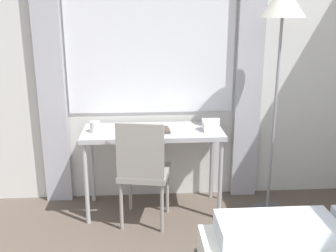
{
  "coord_description": "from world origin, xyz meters",
  "views": [
    {
      "loc": [
        -0.08,
        -0.5,
        1.76
      ],
      "look_at": [
        0.11,
        2.37,
        0.92
      ],
      "focal_mm": 42.0,
      "sensor_mm": 36.0,
      "label": 1
    }
  ],
  "objects": [
    {
      "name": "telephone",
      "position": [
        0.51,
        2.73,
        0.81
      ],
      "size": [
        0.15,
        0.14,
        0.1
      ],
      "color": "white",
      "rests_on": "desk"
    },
    {
      "name": "wall_back_with_window",
      "position": [
        0.0,
        3.1,
        1.35
      ],
      "size": [
        5.14,
        0.13,
        2.7
      ],
      "color": "silver",
      "rests_on": "ground_plane"
    },
    {
      "name": "mug",
      "position": [
        -0.49,
        2.75,
        0.81
      ],
      "size": [
        0.09,
        0.09,
        0.09
      ],
      "color": "white",
      "rests_on": "desk"
    },
    {
      "name": "standing_lamp",
      "position": [
        1.04,
        2.65,
        1.68
      ],
      "size": [
        0.36,
        0.36,
        1.96
      ],
      "color": "#4C4C51",
      "rests_on": "ground_plane"
    },
    {
      "name": "desk_chair",
      "position": [
        -0.08,
        2.51,
        0.53
      ],
      "size": [
        0.47,
        0.47,
        0.93
      ],
      "rotation": [
        0.0,
        0.0,
        -0.19
      ],
      "color": "gray",
      "rests_on": "ground_plane"
    },
    {
      "name": "book",
      "position": [
        0.04,
        2.72,
        0.78
      ],
      "size": [
        0.22,
        0.19,
        0.02
      ],
      "rotation": [
        0.0,
        0.0,
        0.09
      ],
      "color": "#4C4238",
      "rests_on": "desk"
    },
    {
      "name": "desk",
      "position": [
        0.01,
        2.77,
        0.7
      ],
      "size": [
        1.22,
        0.5,
        0.77
      ],
      "color": "#B2B2B7",
      "rests_on": "ground_plane"
    }
  ]
}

